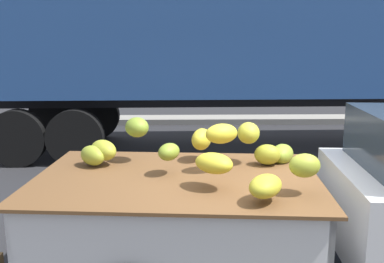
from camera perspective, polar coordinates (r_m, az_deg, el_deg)
curb_strip at (r=12.66m, az=2.56°, el=1.56°), size 80.00×0.80×0.16m
pickup_truck at (r=4.42m, az=22.85°, el=-8.38°), size 4.81×2.12×1.70m
semi_trailer at (r=9.46m, az=7.86°, el=12.96°), size 12.05×2.84×3.95m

